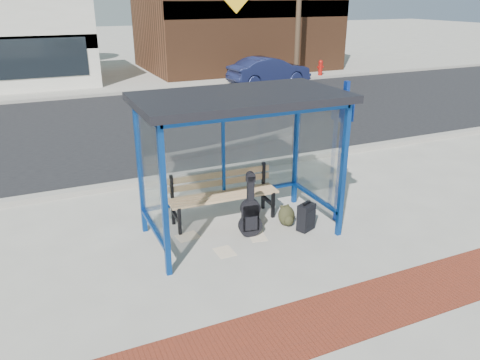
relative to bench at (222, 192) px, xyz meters
name	(u,v)px	position (x,y,z in m)	size (l,w,h in m)	color
ground	(241,232)	(0.09, -0.62, -0.53)	(120.00, 120.00, 0.00)	#B2ADA0
brick_paver_strip	(325,321)	(0.09, -3.22, -0.53)	(60.00, 1.00, 0.01)	maroon
curb_near	(188,175)	(0.09, 2.28, -0.47)	(60.00, 0.25, 0.12)	gray
street_asphalt	(138,124)	(0.09, 7.38, -0.53)	(60.00, 10.00, 0.00)	black
curb_far	(110,94)	(0.09, 12.48, -0.47)	(60.00, 0.25, 0.12)	gray
far_sidewalk	(103,88)	(0.09, 14.38, -0.53)	(60.00, 4.00, 0.01)	#B2ADA0
bus_shelter	(239,115)	(0.09, -0.55, 1.54)	(3.30, 1.80, 2.42)	navy
storefront_brown	(235,8)	(8.09, 17.87, 2.67)	(10.00, 7.08, 6.40)	#59331E
bench	(222,192)	(0.00, 0.00, 0.00)	(2.01, 0.55, 0.94)	black
guitar_bag	(250,215)	(0.19, -0.79, -0.13)	(0.41, 0.17, 1.10)	black
suitcase	(306,217)	(1.17, -1.00, -0.29)	(0.36, 0.30, 0.53)	black
backpack	(287,216)	(0.96, -0.70, -0.36)	(0.33, 0.30, 0.37)	#292917
sign_post	(342,146)	(1.90, -0.88, 0.89)	(0.12, 0.32, 2.53)	#0E2F9C
newspaper_a	(188,237)	(-0.80, -0.39, -0.53)	(0.38, 0.30, 0.01)	white
newspaper_b	(225,252)	(-0.42, -1.12, -0.53)	(0.36, 0.28, 0.01)	white
newspaper_c	(258,237)	(0.29, -0.89, -0.53)	(0.35, 0.27, 0.01)	white
parked_car	(269,71)	(7.20, 12.00, 0.09)	(1.33, 3.81, 1.25)	#1A2049
fire_hydrant	(320,67)	(10.83, 13.29, -0.11)	(0.34, 0.23, 0.78)	#AB110C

